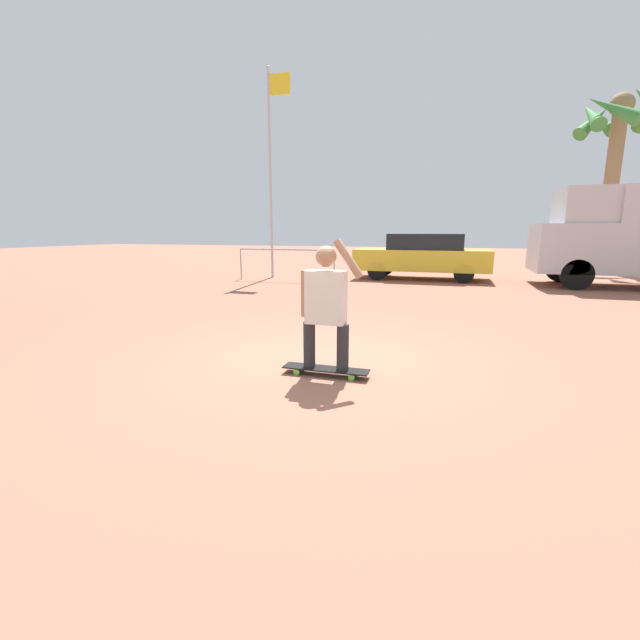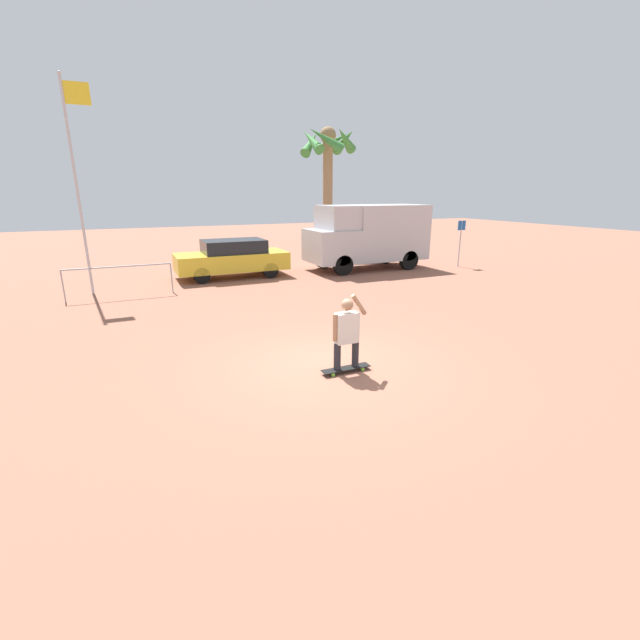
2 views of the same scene
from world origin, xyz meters
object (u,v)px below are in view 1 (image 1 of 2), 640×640
(parked_car_yellow, at_px, (423,255))
(palm_tree_near_van, at_px, (618,136))
(flagpole, at_px, (272,162))
(skateboard, at_px, (326,369))
(person_skateboarder, at_px, (326,301))

(parked_car_yellow, distance_m, palm_tree_near_van, 9.86)
(flagpole, bearing_deg, parked_car_yellow, 10.85)
(skateboard, bearing_deg, flagpole, 116.40)
(skateboard, height_order, palm_tree_near_van, palm_tree_near_van)
(palm_tree_near_van, distance_m, flagpole, 13.78)
(person_skateboarder, bearing_deg, skateboard, -0.00)
(skateboard, bearing_deg, person_skateboarder, 180.00)
(skateboard, distance_m, parked_car_yellow, 10.88)
(flagpole, bearing_deg, person_skateboarder, -63.60)
(parked_car_yellow, xyz_separation_m, palm_tree_near_van, (6.97, 5.28, 4.54))
(parked_car_yellow, height_order, flagpole, flagpole)
(skateboard, distance_m, person_skateboarder, 0.82)
(parked_car_yellow, distance_m, flagpole, 6.19)
(palm_tree_near_van, relative_size, flagpole, 0.99)
(skateboard, relative_size, person_skateboarder, 0.68)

